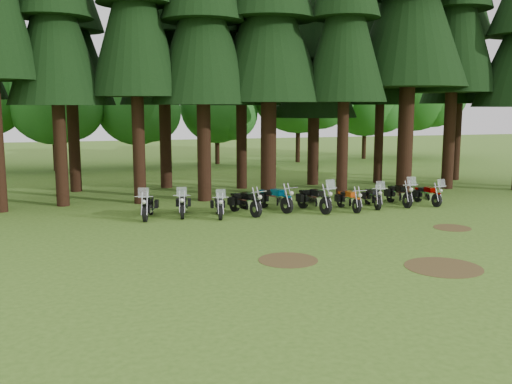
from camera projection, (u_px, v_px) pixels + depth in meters
The scene contains 26 objects.
ground at pixel (350, 239), 19.80m from camera, with size 120.00×120.00×0.00m, color #416C1F.
pine_back_1 at pixel (67, 5), 29.31m from camera, with size 4.52×4.52×16.22m.
pine_back_2 at pixel (162, 9), 30.74m from camera, with size 4.85×4.85×16.30m.
pine_back_3 at pixel (241, 9), 30.50m from camera, with size 4.35×4.35×16.20m.
pine_back_4 at pixel (315, 40), 32.26m from camera, with size 4.94×4.94×13.78m.
pine_back_5 at pixel (383, 14), 32.80m from camera, with size 3.94×3.94×16.33m.
pine_back_6 at pixel (462, 16), 34.21m from camera, with size 4.59×4.59×16.58m.
decid_2 at pixel (57, 100), 39.57m from camera, with size 6.72×6.53×8.40m.
decid_3 at pixel (140, 107), 41.60m from camera, with size 6.12×5.95×7.65m.
decid_4 at pixel (221, 108), 44.53m from camera, with size 5.93×5.76×7.41m.
decid_5 at pixel (304, 85), 45.57m from camera, with size 8.45×8.21×10.56m.
decid_6 at pixel (370, 98), 48.81m from camera, with size 7.06×6.86×8.82m.
decid_7 at pixel (419, 87), 49.79m from camera, with size 8.44×8.20×10.55m.
dirt_patch_0 at pixel (288, 260), 17.06m from camera, with size 1.80×1.80×0.01m, color #4C3D1E.
dirt_patch_1 at pixel (452, 228), 21.55m from camera, with size 1.40×1.40×0.01m, color #4C3D1E.
dirt_patch_2 at pixel (443, 267), 16.30m from camera, with size 2.20×2.20×0.01m, color #4C3D1E.
motorcycle_0 at pixel (148, 207), 23.37m from camera, with size 0.83×2.24×1.42m.
motorcycle_1 at pixel (183, 205), 23.88m from camera, with size 0.69×2.17×1.37m.
motorcycle_2 at pixel (219, 207), 23.64m from camera, with size 0.54×2.07×1.30m.
motorcycle_3 at pixel (245, 203), 24.15m from camera, with size 0.86×2.26×0.95m.
motorcycle_4 at pixel (274, 200), 25.04m from camera, with size 0.97×2.28×0.97m.
motorcycle_5 at pixel (314, 200), 24.87m from camera, with size 0.87×2.43×1.53m.
motorcycle_6 at pixel (349, 200), 25.15m from camera, with size 0.32×2.11×0.86m.
motorcycle_7 at pixel (373, 198), 25.88m from camera, with size 0.63×2.12×1.33m.
motorcycle_8 at pixel (399, 195), 26.42m from camera, with size 0.45×2.33×1.46m.
motorcycle_9 at pixel (427, 195), 26.61m from camera, with size 0.42×2.09×1.31m.
Camera 1 is at (-8.66, -17.59, 4.58)m, focal length 40.00 mm.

